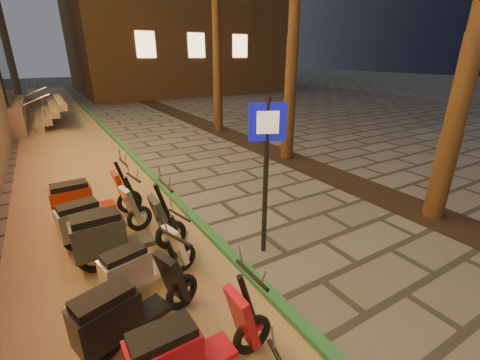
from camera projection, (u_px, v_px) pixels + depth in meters
parking_strip at (77, 163)px, 10.36m from camera, size 3.40×60.00×0.01m
green_curb at (131, 154)px, 11.16m from camera, size 0.18×60.00×0.10m
planting_strip at (330, 175)px, 9.36m from camera, size 1.20×40.00×0.02m
pedestrian_sign at (266, 158)px, 5.10m from camera, size 0.55×0.27×2.68m
scooter_6 at (189, 350)px, 3.22m from camera, size 1.63×0.57×1.15m
scooter_7 at (128, 310)px, 3.71m from camera, size 1.64×0.87×1.17m
scooter_8 at (141, 266)px, 4.57m from camera, size 1.50×0.72×1.06m
scooter_9 at (118, 235)px, 5.16m from camera, size 1.84×0.65×1.30m
scooter_10 at (96, 219)px, 5.75m from camera, size 1.68×0.69×1.18m
scooter_11 at (87, 200)px, 6.48m from camera, size 1.75×0.61×1.23m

